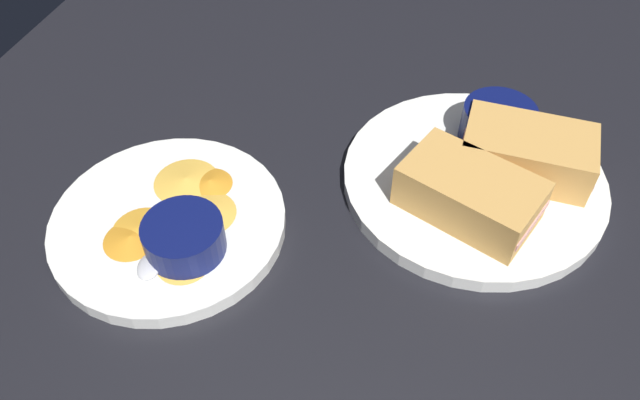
# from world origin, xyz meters

# --- Properties ---
(ground_plane) EXTENTS (1.10, 1.10, 0.03)m
(ground_plane) POSITION_xyz_m (0.00, 0.00, -0.01)
(ground_plane) COLOR black
(plate_sandwich_main) EXTENTS (0.27, 0.27, 0.02)m
(plate_sandwich_main) POSITION_xyz_m (-0.08, -0.06, 0.01)
(plate_sandwich_main) COLOR white
(plate_sandwich_main) RESTS_ON ground_plane
(sandwich_half_near) EXTENTS (0.15, 0.12, 0.05)m
(sandwich_half_near) POSITION_xyz_m (-0.07, -0.01, 0.04)
(sandwich_half_near) COLOR tan
(sandwich_half_near) RESTS_ON plate_sandwich_main
(sandwich_half_far) EXTENTS (0.13, 0.08, 0.05)m
(sandwich_half_far) POSITION_xyz_m (-0.12, -0.08, 0.04)
(sandwich_half_far) COLOR tan
(sandwich_half_far) RESTS_ON plate_sandwich_main
(ramekin_dark_sauce) EXTENTS (0.08, 0.08, 0.04)m
(ramekin_dark_sauce) POSITION_xyz_m (-0.09, -0.12, 0.04)
(ramekin_dark_sauce) COLOR #0C144C
(ramekin_dark_sauce) RESTS_ON plate_sandwich_main
(spoon_by_dark_ramekin) EXTENTS (0.02, 0.10, 0.01)m
(spoon_by_dark_ramekin) POSITION_xyz_m (-0.08, -0.06, 0.02)
(spoon_by_dark_ramekin) COLOR silver
(spoon_by_dark_ramekin) RESTS_ON plate_sandwich_main
(plate_chips_companion) EXTENTS (0.23, 0.23, 0.02)m
(plate_chips_companion) POSITION_xyz_m (0.20, 0.09, 0.01)
(plate_chips_companion) COLOR white
(plate_chips_companion) RESTS_ON ground_plane
(ramekin_light_gravy) EXTENTS (0.08, 0.08, 0.03)m
(ramekin_light_gravy) POSITION_xyz_m (0.17, 0.12, 0.03)
(ramekin_light_gravy) COLOR #0C144C
(ramekin_light_gravy) RESTS_ON plate_chips_companion
(spoon_by_gravy_ramekin) EXTENTS (0.04, 0.10, 0.01)m
(spoon_by_gravy_ramekin) POSITION_xyz_m (0.19, 0.14, 0.02)
(spoon_by_gravy_ramekin) COLOR silver
(spoon_by_gravy_ramekin) RESTS_ON plate_chips_companion
(plantain_chip_scatter) EXTENTS (0.13, 0.17, 0.01)m
(plantain_chip_scatter) POSITION_xyz_m (0.20, 0.09, 0.02)
(plantain_chip_scatter) COLOR gold
(plantain_chip_scatter) RESTS_ON plate_chips_companion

